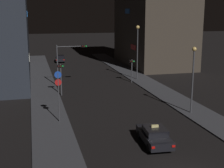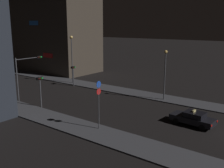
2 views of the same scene
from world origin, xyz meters
name	(u,v)px [view 2 (image 2 of 2)]	position (x,y,z in m)	size (l,w,h in m)	color
sidewalk_right	(74,82)	(7.37, 29.86, 0.06)	(3.47, 63.73, 0.13)	#424247
building_facade_right	(53,19)	(14.27, 42.42, 11.29)	(10.42, 19.35, 22.58)	#473D33
taxi	(193,118)	(0.11, 5.58, 0.74)	(2.13, 4.57, 1.62)	black
traffic_light_overhead	(26,69)	(-3.88, 27.39, 4.16)	(4.20, 0.42, 5.82)	#47474C
traffic_light_left_kerb	(40,85)	(-5.39, 22.67, 2.80)	(0.80, 0.42, 3.94)	#47474C
traffic_light_right_kerb	(73,72)	(5.39, 27.84, 2.46)	(0.80, 0.42, 3.41)	#47474C
sign_pole_left	(99,100)	(-6.54, 12.47, 3.02)	(0.64, 0.10, 4.74)	#47474C
street_lamp_near_block	(165,68)	(6.62, 11.96, 4.41)	(0.44, 0.44, 6.66)	#47474C
street_lamp_far_block	(72,51)	(6.74, 29.43, 5.70)	(0.53, 0.53, 8.10)	#47474C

